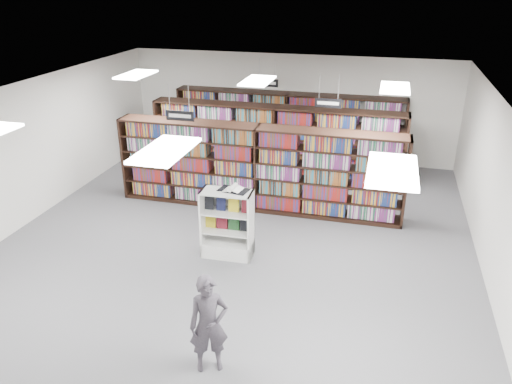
% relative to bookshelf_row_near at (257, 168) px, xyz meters
% --- Properties ---
extents(floor, '(12.00, 12.00, 0.00)m').
position_rel_bookshelf_row_near_xyz_m(floor, '(0.00, -2.00, -1.05)').
color(floor, '#59595E').
rests_on(floor, ground).
extents(ceiling, '(10.00, 12.00, 0.10)m').
position_rel_bookshelf_row_near_xyz_m(ceiling, '(0.00, -2.00, 2.15)').
color(ceiling, white).
rests_on(ceiling, wall_back).
extents(wall_back, '(10.00, 0.10, 3.20)m').
position_rel_bookshelf_row_near_xyz_m(wall_back, '(0.00, 4.00, 0.55)').
color(wall_back, white).
rests_on(wall_back, ground).
extents(wall_left, '(0.10, 12.00, 3.20)m').
position_rel_bookshelf_row_near_xyz_m(wall_left, '(-5.00, -2.00, 0.55)').
color(wall_left, white).
rests_on(wall_left, ground).
extents(wall_right, '(0.10, 12.00, 3.20)m').
position_rel_bookshelf_row_near_xyz_m(wall_right, '(5.00, -2.00, 0.55)').
color(wall_right, white).
rests_on(wall_right, ground).
extents(bookshelf_row_near, '(7.00, 0.60, 2.10)m').
position_rel_bookshelf_row_near_xyz_m(bookshelf_row_near, '(0.00, 0.00, 0.00)').
color(bookshelf_row_near, black).
rests_on(bookshelf_row_near, floor).
extents(bookshelf_row_mid, '(7.00, 0.60, 2.10)m').
position_rel_bookshelf_row_near_xyz_m(bookshelf_row_mid, '(0.00, 2.00, 0.00)').
color(bookshelf_row_mid, black).
rests_on(bookshelf_row_mid, floor).
extents(bookshelf_row_far, '(7.00, 0.60, 2.10)m').
position_rel_bookshelf_row_near_xyz_m(bookshelf_row_far, '(0.00, 3.70, 0.00)').
color(bookshelf_row_far, black).
rests_on(bookshelf_row_far, floor).
extents(aisle_sign_left, '(0.65, 0.02, 0.80)m').
position_rel_bookshelf_row_near_xyz_m(aisle_sign_left, '(-1.50, -1.00, 1.48)').
color(aisle_sign_left, '#B2B2B7').
rests_on(aisle_sign_left, ceiling).
extents(aisle_sign_right, '(0.65, 0.02, 0.80)m').
position_rel_bookshelf_row_near_xyz_m(aisle_sign_right, '(1.50, 1.00, 1.48)').
color(aisle_sign_right, '#B2B2B7').
rests_on(aisle_sign_right, ceiling).
extents(aisle_sign_center, '(0.65, 0.02, 0.80)m').
position_rel_bookshelf_row_near_xyz_m(aisle_sign_center, '(-0.50, 3.00, 1.48)').
color(aisle_sign_center, '#B2B2B7').
rests_on(aisle_sign_center, ceiling).
extents(troffer_front_center, '(0.60, 1.20, 0.04)m').
position_rel_bookshelf_row_near_xyz_m(troffer_front_center, '(0.00, -5.00, 2.11)').
color(troffer_front_center, white).
rests_on(troffer_front_center, ceiling).
extents(troffer_front_right, '(0.60, 1.20, 0.04)m').
position_rel_bookshelf_row_near_xyz_m(troffer_front_right, '(3.00, -5.00, 2.11)').
color(troffer_front_right, white).
rests_on(troffer_front_right, ceiling).
extents(troffer_back_left, '(0.60, 1.20, 0.04)m').
position_rel_bookshelf_row_near_xyz_m(troffer_back_left, '(-3.00, 0.00, 2.11)').
color(troffer_back_left, white).
rests_on(troffer_back_left, ceiling).
extents(troffer_back_center, '(0.60, 1.20, 0.04)m').
position_rel_bookshelf_row_near_xyz_m(troffer_back_center, '(0.00, 0.00, 2.11)').
color(troffer_back_center, white).
rests_on(troffer_back_center, ceiling).
extents(troffer_back_right, '(0.60, 1.20, 0.04)m').
position_rel_bookshelf_row_near_xyz_m(troffer_back_right, '(3.00, 0.00, 2.11)').
color(troffer_back_right, white).
rests_on(troffer_back_right, ceiling).
extents(endcap_display, '(1.05, 0.55, 1.44)m').
position_rel_bookshelf_row_near_xyz_m(endcap_display, '(-0.02, -2.33, -0.57)').
color(endcap_display, silver).
rests_on(endcap_display, floor).
extents(open_book, '(0.63, 0.43, 0.13)m').
position_rel_bookshelf_row_near_xyz_m(open_book, '(0.10, -2.29, 0.42)').
color(open_book, black).
rests_on(open_book, endcap_display).
extents(shopper, '(0.67, 0.58, 1.55)m').
position_rel_bookshelf_row_near_xyz_m(shopper, '(0.72, -5.52, -0.27)').
color(shopper, '#454049').
rests_on(shopper, floor).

